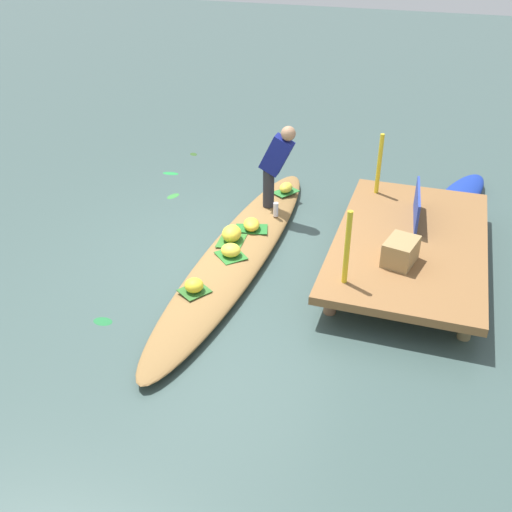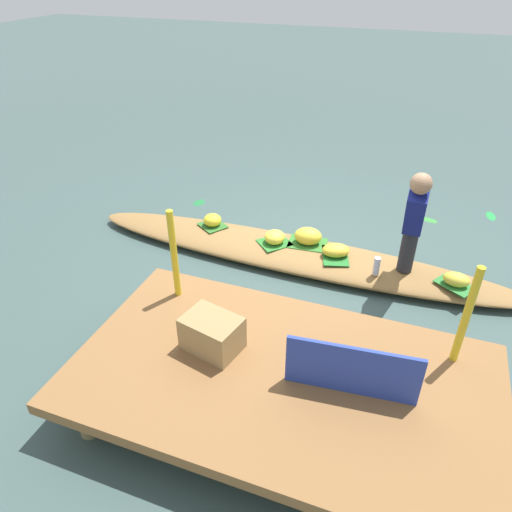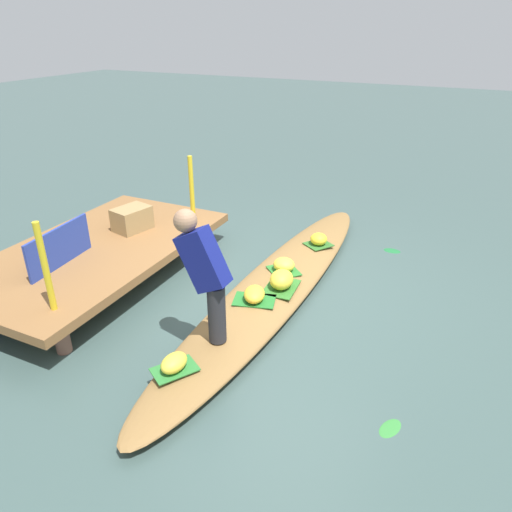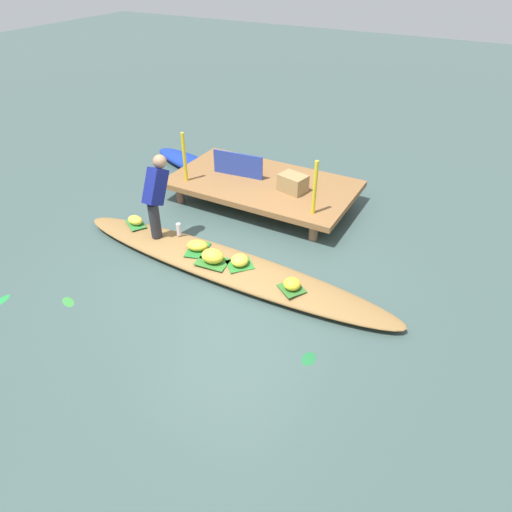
% 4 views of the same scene
% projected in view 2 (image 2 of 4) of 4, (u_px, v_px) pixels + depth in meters
% --- Properties ---
extents(canal_water, '(40.00, 40.00, 0.00)m').
position_uv_depth(canal_water, '(293.00, 260.00, 5.54)').
color(canal_water, '#3B514E').
rests_on(canal_water, ground).
extents(dock_platform, '(3.20, 1.80, 0.39)m').
position_uv_depth(dock_platform, '(282.00, 378.00, 3.58)').
color(dock_platform, brown).
rests_on(dock_platform, ground).
extents(vendor_boat, '(5.15, 0.90, 0.18)m').
position_uv_depth(vendor_boat, '(293.00, 254.00, 5.49)').
color(vendor_boat, olive).
rests_on(vendor_boat, ground).
extents(leaf_mat_0, '(0.41, 0.40, 0.01)m').
position_uv_depth(leaf_mat_0, '(213.00, 225.00, 5.86)').
color(leaf_mat_0, '#2F6828').
rests_on(leaf_mat_0, vendor_boat).
extents(banana_bunch_0, '(0.29, 0.28, 0.15)m').
position_uv_depth(banana_bunch_0, '(212.00, 220.00, 5.82)').
color(banana_bunch_0, yellow).
rests_on(banana_bunch_0, vendor_boat).
extents(leaf_mat_1, '(0.47, 0.36, 0.01)m').
position_uv_depth(leaf_mat_1, '(308.00, 243.00, 5.50)').
color(leaf_mat_1, '#317329').
rests_on(leaf_mat_1, vendor_boat).
extents(banana_bunch_1, '(0.35, 0.29, 0.20)m').
position_uv_depth(banana_bunch_1, '(308.00, 236.00, 5.45)').
color(banana_bunch_1, yellow).
rests_on(banana_bunch_1, vendor_boat).
extents(leaf_mat_2, '(0.46, 0.46, 0.01)m').
position_uv_depth(leaf_mat_2, '(275.00, 243.00, 5.51)').
color(leaf_mat_2, '#2B752B').
rests_on(leaf_mat_2, vendor_boat).
extents(banana_bunch_2, '(0.28, 0.29, 0.16)m').
position_uv_depth(banana_bunch_2, '(275.00, 237.00, 5.47)').
color(banana_bunch_2, yellow).
rests_on(banana_bunch_2, vendor_boat).
extents(leaf_mat_3, '(0.38, 0.48, 0.01)m').
position_uv_depth(leaf_mat_3, '(335.00, 256.00, 5.28)').
color(leaf_mat_3, '#24712B').
rests_on(leaf_mat_3, vendor_boat).
extents(banana_bunch_3, '(0.36, 0.31, 0.14)m').
position_uv_depth(banana_bunch_3, '(336.00, 250.00, 5.24)').
color(banana_bunch_3, yellow).
rests_on(banana_bunch_3, vendor_boat).
extents(leaf_mat_4, '(0.44, 0.40, 0.01)m').
position_uv_depth(leaf_mat_4, '(455.00, 285.00, 4.82)').
color(leaf_mat_4, '#2D7933').
rests_on(leaf_mat_4, vendor_boat).
extents(banana_bunch_4, '(0.28, 0.20, 0.14)m').
position_uv_depth(banana_bunch_4, '(456.00, 279.00, 4.78)').
color(banana_bunch_4, yellow).
rests_on(banana_bunch_4, vendor_boat).
extents(vendor_person, '(0.20, 0.50, 1.21)m').
position_uv_depth(vendor_person, '(414.00, 217.00, 4.60)').
color(vendor_person, '#28282D').
rests_on(vendor_person, vendor_boat).
extents(water_bottle, '(0.07, 0.07, 0.20)m').
position_uv_depth(water_bottle, '(377.00, 266.00, 4.94)').
color(water_bottle, silver).
rests_on(water_bottle, vendor_boat).
extents(market_banner, '(0.94, 0.12, 0.42)m').
position_uv_depth(market_banner, '(352.00, 370.00, 3.29)').
color(market_banner, '#263C9B').
rests_on(market_banner, dock_platform).
extents(railing_post_west, '(0.06, 0.06, 0.86)m').
position_uv_depth(railing_post_west, '(466.00, 316.00, 3.43)').
color(railing_post_west, gold).
rests_on(railing_post_west, dock_platform).
extents(railing_post_east, '(0.06, 0.06, 0.86)m').
position_uv_depth(railing_post_east, '(174.00, 255.00, 4.13)').
color(railing_post_east, gold).
rests_on(railing_post_east, dock_platform).
extents(produce_crate, '(0.50, 0.41, 0.29)m').
position_uv_depth(produce_crate, '(212.00, 333.00, 3.70)').
color(produce_crate, '#9A7B4D').
rests_on(produce_crate, dock_platform).
extents(drifting_plant_1, '(0.15, 0.22, 0.01)m').
position_uv_depth(drifting_plant_1, '(199.00, 202.00, 6.80)').
color(drifting_plant_1, '#1F6C36').
rests_on(drifting_plant_1, ground).
extents(drifting_plant_2, '(0.15, 0.28, 0.01)m').
position_uv_depth(drifting_plant_2, '(491.00, 216.00, 6.45)').
color(drifting_plant_2, '#228D3E').
rests_on(drifting_plant_2, ground).
extents(drifting_plant_3, '(0.27, 0.20, 0.01)m').
position_uv_depth(drifting_plant_3, '(429.00, 220.00, 6.36)').
color(drifting_plant_3, '#338236').
rests_on(drifting_plant_3, ground).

